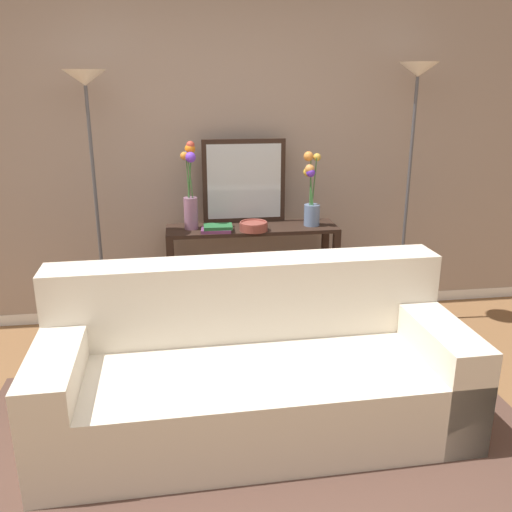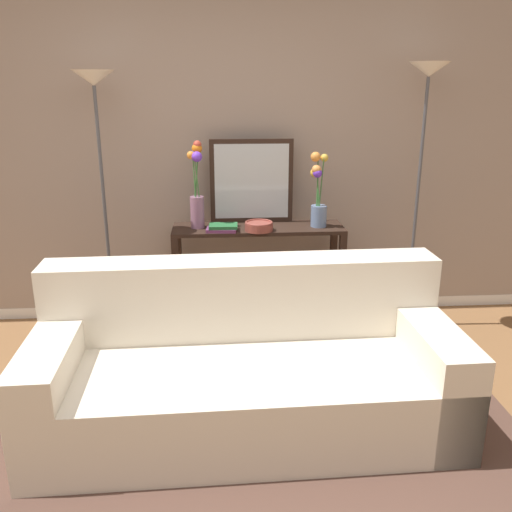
{
  "view_description": "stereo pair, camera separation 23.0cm",
  "coord_description": "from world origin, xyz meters",
  "views": [
    {
      "loc": [
        -0.22,
        -2.08,
        1.84
      ],
      "look_at": [
        0.25,
        1.15,
        0.8
      ],
      "focal_mm": 38.11,
      "sensor_mm": 36.0,
      "label": 1
    },
    {
      "loc": [
        0.01,
        -2.1,
        1.84
      ],
      "look_at": [
        0.25,
        1.15,
        0.8
      ],
      "focal_mm": 38.11,
      "sensor_mm": 36.0,
      "label": 2
    }
  ],
  "objects": [
    {
      "name": "area_rug",
      "position": [
        0.15,
        0.4,
        0.01
      ],
      "size": [
        3.04,
        1.66,
        0.01
      ],
      "color": "#51382D",
      "rests_on": "ground"
    },
    {
      "name": "floor_lamp_left",
      "position": [
        -0.78,
        1.75,
        1.51
      ],
      "size": [
        0.28,
        0.28,
        1.92
      ],
      "color": "#4C4C51",
      "rests_on": "ground"
    },
    {
      "name": "ground_plane",
      "position": [
        0.0,
        0.0,
        -0.01
      ],
      "size": [
        16.0,
        16.0,
        0.02
      ],
      "primitive_type": "cube",
      "color": "brown"
    },
    {
      "name": "console_table",
      "position": [
        0.32,
        1.8,
        0.56
      ],
      "size": [
        1.27,
        0.36,
        0.82
      ],
      "color": "black",
      "rests_on": "ground"
    },
    {
      "name": "book_row_under_console",
      "position": [
        0.03,
        1.8,
        0.06
      ],
      "size": [
        0.48,
        0.17,
        0.13
      ],
      "color": "tan",
      "rests_on": "ground"
    },
    {
      "name": "wall_mirror",
      "position": [
        0.28,
        1.95,
        1.13
      ],
      "size": [
        0.63,
        0.02,
        0.63
      ],
      "color": "black",
      "rests_on": "console_table"
    },
    {
      "name": "vase_tall_flowers",
      "position": [
        -0.13,
        1.81,
        1.1
      ],
      "size": [
        0.11,
        0.14,
        0.63
      ],
      "color": "gray",
      "rests_on": "console_table"
    },
    {
      "name": "back_wall",
      "position": [
        0.0,
        2.16,
        1.47
      ],
      "size": [
        12.0,
        0.15,
        2.93
      ],
      "color": "white",
      "rests_on": "ground"
    },
    {
      "name": "vase_short_flowers",
      "position": [
        0.76,
        1.78,
        1.04
      ],
      "size": [
        0.13,
        0.12,
        0.55
      ],
      "color": "#6B84AD",
      "rests_on": "console_table"
    },
    {
      "name": "fruit_bowl",
      "position": [
        0.31,
        1.69,
        0.85
      ],
      "size": [
        0.2,
        0.2,
        0.07
      ],
      "color": "brown",
      "rests_on": "console_table"
    },
    {
      "name": "couch",
      "position": [
        0.15,
        0.56,
        0.31
      ],
      "size": [
        2.27,
        0.97,
        0.88
      ],
      "color": "beige",
      "rests_on": "ground"
    },
    {
      "name": "book_stack",
      "position": [
        0.05,
        1.7,
        0.84
      ],
      "size": [
        0.23,
        0.17,
        0.05
      ],
      "color": "#6B3360",
      "rests_on": "console_table"
    },
    {
      "name": "floor_lamp_right",
      "position": [
        1.49,
        1.75,
        1.55
      ],
      "size": [
        0.28,
        0.28,
        1.98
      ],
      "color": "#4C4C51",
      "rests_on": "ground"
    }
  ]
}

